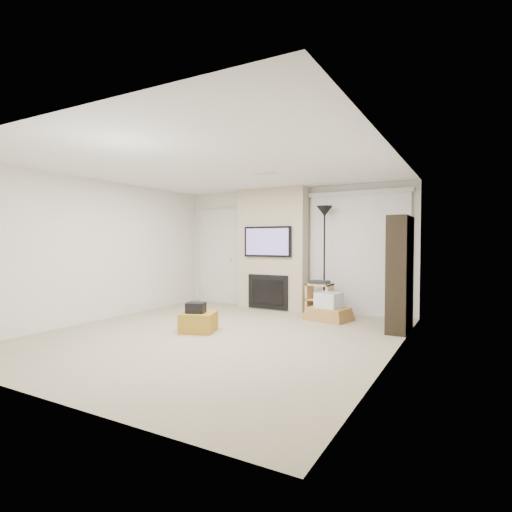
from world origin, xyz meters
The scene contains 16 objects.
floor centered at (0.00, 0.00, 0.00)m, with size 5.00×5.50×0.00m, color tan.
ceiling centered at (0.00, 0.00, 2.50)m, with size 5.00×5.50×0.00m, color white.
wall_back centered at (0.00, 2.75, 1.25)m, with size 5.00×2.50×0.00m, color silver.
wall_front centered at (0.00, -2.75, 1.25)m, with size 5.00×2.50×0.00m, color silver.
wall_left centered at (-2.50, 0.00, 1.25)m, with size 5.50×2.50×0.00m, color silver.
wall_right centered at (2.50, 0.00, 1.25)m, with size 5.50×2.50×0.00m, color silver.
hvac_vent centered at (0.40, 0.80, 2.50)m, with size 0.35×0.18×0.01m, color silver.
ottoman centered at (-0.39, 0.06, 0.15)m, with size 0.50×0.50×0.30m, color #A37B20.
black_bag centered at (-0.41, 0.02, 0.38)m, with size 0.28×0.22×0.16m, color black.
fireplace_wall centered at (-0.35, 2.54, 1.24)m, with size 1.50×0.47×2.50m.
entry_door centered at (-1.80, 2.71, 1.05)m, with size 1.02×0.11×2.14m.
vertical_blinds centered at (1.40, 2.70, 1.27)m, with size 1.98×0.10×2.37m.
floor_lamp centered at (0.82, 2.43, 1.64)m, with size 0.31×0.31×2.08m.
av_stand centered at (0.77, 2.31, 0.35)m, with size 0.45×0.38×0.66m.
box_stack centered at (1.09, 1.91, 0.19)m, with size 0.84×0.71×0.50m.
bookshelf centered at (2.34, 1.62, 0.90)m, with size 0.30×0.80×1.80m.
Camera 1 is at (3.37, -4.90, 1.41)m, focal length 28.00 mm.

